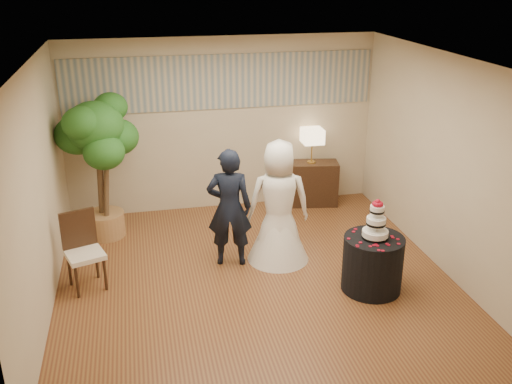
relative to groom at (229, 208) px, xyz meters
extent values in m
cube|color=brown|center=(0.24, -0.50, -0.82)|extent=(5.00, 5.00, 0.00)
cube|color=white|center=(0.24, -0.50, 1.98)|extent=(5.00, 5.00, 0.00)
cube|color=#C1AF8F|center=(0.24, 2.00, 0.58)|extent=(5.00, 0.06, 2.80)
cube|color=#C1AF8F|center=(0.24, -3.00, 0.58)|extent=(5.00, 0.06, 2.80)
cube|color=#C1AF8F|center=(-2.26, -0.50, 0.58)|extent=(0.06, 5.00, 2.80)
cube|color=#C1AF8F|center=(2.74, -0.50, 0.58)|extent=(0.06, 5.00, 2.80)
cube|color=gray|center=(0.24, 1.98, 1.28)|extent=(4.90, 0.02, 0.85)
imported|color=black|center=(0.00, 0.00, 0.00)|extent=(0.66, 0.50, 1.63)
imported|color=white|center=(0.67, -0.03, 0.03)|extent=(0.96, 0.96, 1.70)
cylinder|color=black|center=(1.61, -1.05, -0.46)|extent=(0.88, 0.88, 0.71)
cube|color=#301D11|center=(1.68, 1.75, -0.44)|extent=(0.95, 0.54, 0.74)
camera|label=1|loc=(-1.12, -6.83, 2.99)|focal=40.00mm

